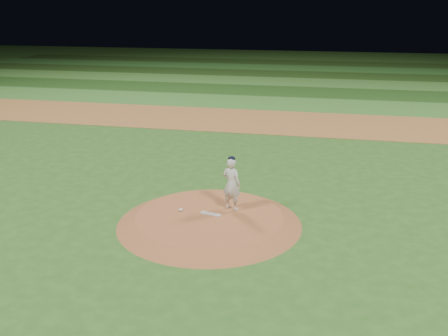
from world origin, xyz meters
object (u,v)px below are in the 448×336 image
object	(u,v)px
rosin_bag	(181,210)
pitcher_on_mound	(232,184)
pitching_rubber	(211,214)
pitchers_mound	(209,219)

from	to	relation	value
rosin_bag	pitcher_on_mound	size ratio (longest dim) A/B	0.08
pitching_rubber	rosin_bag	xyz separation A→B (m)	(-0.96, 0.07, 0.02)
pitchers_mound	rosin_bag	distance (m)	0.97
pitching_rubber	pitcher_on_mound	world-z (taller)	pitcher_on_mound
rosin_bag	pitcher_on_mound	world-z (taller)	pitcher_on_mound
pitching_rubber	pitchers_mound	bearing A→B (deg)	-90.71
pitchers_mound	pitching_rubber	world-z (taller)	pitching_rubber
pitching_rubber	pitcher_on_mound	bearing A→B (deg)	58.50
pitchers_mound	pitching_rubber	bearing A→B (deg)	76.13
pitchers_mound	rosin_bag	size ratio (longest dim) A/B	40.42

